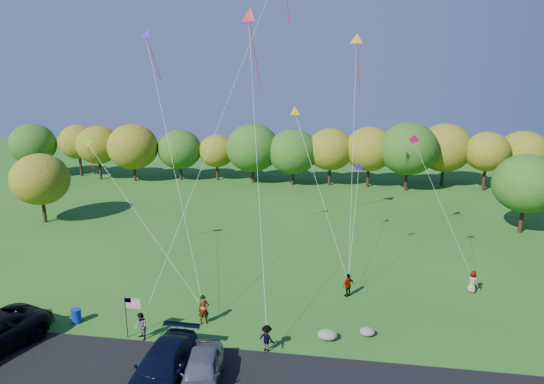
{
  "coord_description": "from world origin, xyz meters",
  "views": [
    {
      "loc": [
        7.52,
        -24.14,
        15.39
      ],
      "look_at": [
        2.86,
        6.0,
        7.28
      ],
      "focal_mm": 32.0,
      "sensor_mm": 36.0,
      "label": 1
    }
  ],
  "objects": [
    {
      "name": "treeline",
      "position": [
        -0.79,
        35.95,
        4.75
      ],
      "size": [
        77.07,
        27.81,
        8.34
      ],
      "color": "#3B2415",
      "rests_on": "ground"
    },
    {
      "name": "asphalt_lane",
      "position": [
        0.0,
        -4.0,
        0.03
      ],
      "size": [
        44.0,
        6.0,
        0.06
      ],
      "primitive_type": "cube",
      "color": "black",
      "rests_on": "ground"
    },
    {
      "name": "boulder_far",
      "position": [
        9.17,
        1.65,
        0.23
      ],
      "size": [
        0.89,
        0.75,
        0.47
      ],
      "primitive_type": "ellipsoid",
      "color": "slate",
      "rests_on": "ground"
    },
    {
      "name": "trash_barrel",
      "position": [
        -8.41,
        0.4,
        0.44
      ],
      "size": [
        0.59,
        0.59,
        0.88
      ],
      "primitive_type": "cylinder",
      "color": "#0B23AA",
      "rests_on": "ground"
    },
    {
      "name": "flyer_a",
      "position": [
        -0.64,
        1.46,
        0.93
      ],
      "size": [
        0.81,
        0.7,
        1.86
      ],
      "primitive_type": "imported",
      "rotation": [
        0.0,
        0.0,
        0.47
      ],
      "color": "#4C4C59",
      "rests_on": "ground"
    },
    {
      "name": "flyer_b",
      "position": [
        -3.67,
        -0.8,
        0.83
      ],
      "size": [
        1.01,
        1.01,
        1.66
      ],
      "primitive_type": "imported",
      "rotation": [
        0.0,
        0.0,
        -0.78
      ],
      "color": "#4C4C59",
      "rests_on": "ground"
    },
    {
      "name": "kites_aloft",
      "position": [
        1.52,
        11.95,
        17.15
      ],
      "size": [
        23.92,
        7.2,
        15.96
      ],
      "color": "red",
      "rests_on": "ground"
    },
    {
      "name": "flyer_d",
      "position": [
        8.04,
        6.46,
        0.82
      ],
      "size": [
        0.98,
        0.95,
        1.65
      ],
      "primitive_type": "imported",
      "rotation": [
        0.0,
        0.0,
        3.88
      ],
      "color": "#4C4C59",
      "rests_on": "ground"
    },
    {
      "name": "flyer_e",
      "position": [
        16.53,
        8.37,
        0.79
      ],
      "size": [
        0.91,
        0.87,
        1.57
      ],
      "primitive_type": "imported",
      "rotation": [
        0.0,
        0.0,
        2.46
      ],
      "color": "#4C4C59",
      "rests_on": "ground"
    },
    {
      "name": "boulder_near",
      "position": [
        6.89,
        0.87,
        0.29
      ],
      "size": [
        1.15,
        0.9,
        0.57
      ],
      "primitive_type": "ellipsoid",
      "color": "slate",
      "rests_on": "ground"
    },
    {
      "name": "flag_assembly",
      "position": [
        -4.3,
        -0.7,
        1.92
      ],
      "size": [
        0.95,
        0.61,
        2.56
      ],
      "color": "black",
      "rests_on": "ground"
    },
    {
      "name": "ground",
      "position": [
        0.0,
        0.0,
        0.0
      ],
      "size": [
        140.0,
        140.0,
        0.0
      ],
      "primitive_type": "plane",
      "color": "#215A19",
      "rests_on": "ground"
    },
    {
      "name": "minivan_silver",
      "position": [
        0.98,
        -4.33,
        0.87
      ],
      "size": [
        2.57,
        4.96,
        1.61
      ],
      "primitive_type": "imported",
      "rotation": [
        0.0,
        0.0,
        0.15
      ],
      "color": "gray",
      "rests_on": "asphalt_lane"
    },
    {
      "name": "flyer_c",
      "position": [
        3.63,
        -0.8,
        0.77
      ],
      "size": [
        1.14,
        0.92,
        1.53
      ],
      "primitive_type": "imported",
      "rotation": [
        0.0,
        0.0,
        2.72
      ],
      "color": "#4C4C59",
      "rests_on": "ground"
    },
    {
      "name": "park_bench",
      "position": [
        -10.65,
        0.08,
        0.52
      ],
      "size": [
        1.75,
        0.49,
        0.97
      ],
      "rotation": [
        0.0,
        0.0,
        0.08
      ],
      "color": "#133312",
      "rests_on": "ground"
    },
    {
      "name": "minivan_navy",
      "position": [
        -1.01,
        -4.34,
        0.92
      ],
      "size": [
        2.52,
        5.94,
        1.71
      ],
      "primitive_type": "imported",
      "rotation": [
        0.0,
        0.0,
        -0.02
      ],
      "color": "black",
      "rests_on": "asphalt_lane"
    }
  ]
}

